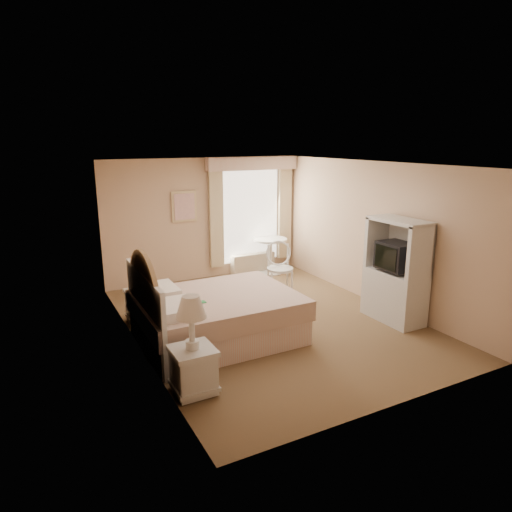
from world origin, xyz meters
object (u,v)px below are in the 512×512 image
bed (211,316)px  round_table (270,250)px  cafe_chair (279,264)px  armoire (396,279)px  nightstand_far (140,297)px  nightstand_near (193,358)px

bed → round_table: 3.61m
cafe_chair → armoire: size_ratio=0.61×
round_table → cafe_chair: (-0.55, -1.31, 0.08)m
nightstand_far → cafe_chair: 2.66m
bed → cafe_chair: bearing=34.2°
round_table → nightstand_near: bearing=-129.6°
nightstand_near → armoire: (3.65, 0.59, 0.25)m
nightstand_near → bed: bearing=59.7°
round_table → nightstand_far: bearing=-155.5°
nightstand_near → nightstand_far: 2.41m
nightstand_near → cafe_chair: 3.69m
nightstand_near → armoire: bearing=9.2°
bed → round_table: bed is taller
nightstand_near → cafe_chair: size_ratio=1.15×
armoire → nightstand_far: bearing=153.5°
bed → round_table: bearing=46.7°
nightstand_far → armoire: size_ratio=0.66×
bed → cafe_chair: (1.93, 1.31, 0.21)m
nightstand_near → nightstand_far: bearing=90.0°
nightstand_near → round_table: nightstand_near is taller
round_table → cafe_chair: size_ratio=0.76×
armoire → bed: bearing=167.4°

